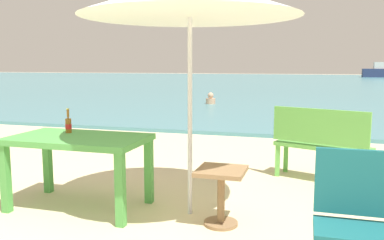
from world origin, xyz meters
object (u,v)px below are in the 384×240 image
Objects in this scene: side_table_wood at (221,188)px; bench_green_left at (321,140)px; swimmer_person at (211,99)px; picnic_table_green at (79,147)px; boat_ferry at (384,72)px; beer_bottle_amber at (68,124)px.

bench_green_left is (0.91, 1.73, 0.19)m from side_table_wood.
bench_green_left reaches higher than side_table_wood.
side_table_wood is 1.32× the size of swimmer_person.
bench_green_left is (2.43, 1.69, -0.11)m from picnic_table_green.
boat_ferry is (8.20, 44.29, 0.31)m from side_table_wood.
beer_bottle_amber is (-0.22, 0.16, 0.20)m from picnic_table_green.
picnic_table_green is 10.50m from swimmer_person.
bench_green_left is (2.65, 1.53, -0.31)m from beer_bottle_amber.
boat_ferry reaches higher than beer_bottle_amber.
picnic_table_green is at bearing -83.55° from swimmer_person.
picnic_table_green is at bearing -145.21° from bench_green_left.
beer_bottle_amber is 0.49× the size of side_table_wood.
bench_green_left is at bearing 62.23° from side_table_wood.
picnic_table_green is 3.41× the size of swimmer_person.
boat_ferry is (9.72, 44.25, 0.02)m from picnic_table_green.
bench_green_left is at bearing 34.79° from picnic_table_green.
beer_bottle_amber is at bearing 173.40° from side_table_wood.
beer_bottle_amber is 0.06× the size of boat_ferry.
bench_green_left is 3.05× the size of swimmer_person.
beer_bottle_amber is at bearing 143.49° from picnic_table_green.
picnic_table_green is 2.59× the size of side_table_wood.
beer_bottle_amber is at bearing -84.65° from swimmer_person.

